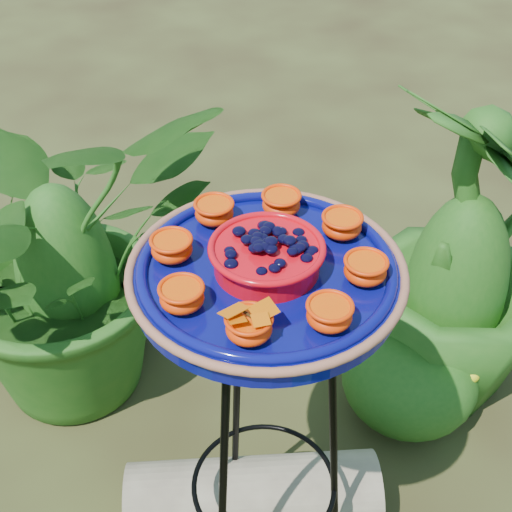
# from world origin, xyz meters

# --- Properties ---
(tripod_stand) EXTENTS (0.43, 0.43, 0.90)m
(tripod_stand) POSITION_xyz_m (0.08, 0.09, 0.55)
(tripod_stand) COLOR black
(tripod_stand) RESTS_ON ground
(feeder_dish) EXTENTS (0.60, 0.60, 0.11)m
(feeder_dish) POSITION_xyz_m (0.08, 0.09, 0.94)
(feeder_dish) COLOR #080A5F
(feeder_dish) RESTS_ON tripod_stand
(driftwood_log) EXTENTS (0.64, 0.24, 0.21)m
(driftwood_log) POSITION_xyz_m (0.06, 0.18, 0.11)
(driftwood_log) COLOR gray
(driftwood_log) RESTS_ON ground
(shrub_back_left) EXTENTS (1.14, 1.11, 0.97)m
(shrub_back_left) POSITION_xyz_m (-0.47, 0.73, 0.48)
(shrub_back_left) COLOR #1F5316
(shrub_back_left) RESTS_ON ground
(shrub_back_right) EXTENTS (0.72, 0.72, 0.97)m
(shrub_back_right) POSITION_xyz_m (0.65, 0.69, 0.48)
(shrub_back_right) COLOR #1F5316
(shrub_back_right) RESTS_ON ground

